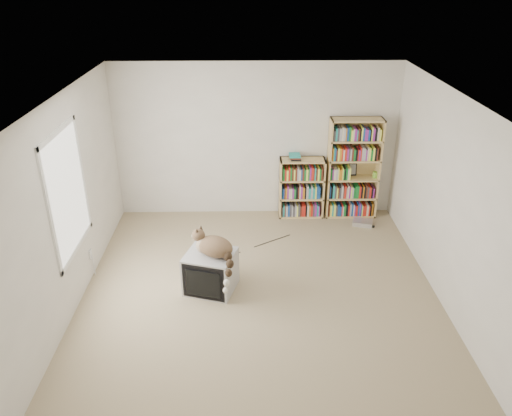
{
  "coord_description": "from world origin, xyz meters",
  "views": [
    {
      "loc": [
        -0.15,
        -5.13,
        3.78
      ],
      "look_at": [
        -0.03,
        1.0,
        0.79
      ],
      "focal_mm": 35.0,
      "sensor_mm": 36.0,
      "label": 1
    }
  ],
  "objects_px": {
    "crt_tv": "(211,271)",
    "bookcase_tall": "(353,170)",
    "cat": "(217,251)",
    "dvd_player": "(363,223)",
    "bookcase_short": "(301,189)"
  },
  "relations": [
    {
      "from": "crt_tv",
      "to": "dvd_player",
      "type": "xyz_separation_m",
      "value": [
        2.34,
        1.72,
        -0.22
      ]
    },
    {
      "from": "bookcase_short",
      "to": "bookcase_tall",
      "type": "bearing_deg",
      "value": 0.02
    },
    {
      "from": "crt_tv",
      "to": "cat",
      "type": "xyz_separation_m",
      "value": [
        0.09,
        -0.1,
        0.36
      ]
    },
    {
      "from": "cat",
      "to": "bookcase_tall",
      "type": "bearing_deg",
      "value": 73.66
    },
    {
      "from": "bookcase_tall",
      "to": "dvd_player",
      "type": "height_order",
      "value": "bookcase_tall"
    },
    {
      "from": "crt_tv",
      "to": "dvd_player",
      "type": "distance_m",
      "value": 2.91
    },
    {
      "from": "bookcase_tall",
      "to": "bookcase_short",
      "type": "height_order",
      "value": "bookcase_tall"
    },
    {
      "from": "cat",
      "to": "bookcase_tall",
      "type": "height_order",
      "value": "bookcase_tall"
    },
    {
      "from": "cat",
      "to": "bookcase_short",
      "type": "relative_size",
      "value": 0.73
    },
    {
      "from": "bookcase_short",
      "to": "dvd_player",
      "type": "xyz_separation_m",
      "value": [
        0.97,
        -0.38,
        -0.43
      ]
    },
    {
      "from": "crt_tv",
      "to": "bookcase_tall",
      "type": "relative_size",
      "value": 0.44
    },
    {
      "from": "crt_tv",
      "to": "bookcase_short",
      "type": "distance_m",
      "value": 2.52
    },
    {
      "from": "cat",
      "to": "dvd_player",
      "type": "xyz_separation_m",
      "value": [
        2.25,
        1.82,
        -0.58
      ]
    },
    {
      "from": "bookcase_tall",
      "to": "bookcase_short",
      "type": "bearing_deg",
      "value": -179.98
    },
    {
      "from": "crt_tv",
      "to": "cat",
      "type": "distance_m",
      "value": 0.38
    }
  ]
}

